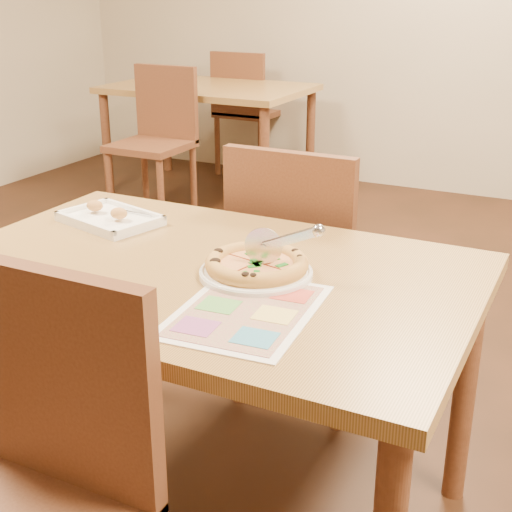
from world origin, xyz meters
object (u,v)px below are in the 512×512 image
at_px(dining_table, 203,300).
at_px(pizza_cutter, 281,241).
at_px(chair_far, 299,249).
at_px(bg_chair_near, 159,124).
at_px(plate, 256,273).
at_px(bg_chair_far, 243,99).
at_px(pizza, 257,264).
at_px(menu, 246,311).
at_px(bg_table, 209,99).
at_px(appetizer_tray, 110,219).
at_px(chair_near, 32,461).

distance_m(dining_table, pizza_cutter, 0.26).
distance_m(chair_far, pizza_cutter, 0.65).
height_order(bg_chair_near, plate, bg_chair_near).
distance_m(dining_table, chair_far, 0.61).
height_order(bg_chair_far, pizza, bg_chair_far).
relative_size(bg_chair_far, plate, 1.78).
relative_size(pizza_cutter, menu, 0.45).
height_order(chair_far, bg_table, chair_far).
bearing_deg(pizza_cutter, appetizer_tray, 150.07).
bearing_deg(dining_table, bg_table, 119.74).
xyz_separation_m(bg_table, bg_chair_far, (0.00, 0.50, -0.07)).
distance_m(dining_table, bg_chair_near, 2.72).
bearing_deg(pizza, bg_table, 122.01).
distance_m(bg_table, menu, 3.48).
height_order(pizza, pizza_cutter, pizza_cutter).
height_order(pizza, appetizer_tray, appetizer_tray).
bearing_deg(plate, chair_far, 103.39).
relative_size(pizza, menu, 0.64).
bearing_deg(bg_table, dining_table, -60.26).
height_order(chair_near, menu, chair_near).
distance_m(dining_table, menu, 0.28).
relative_size(pizza, pizza_cutter, 1.44).
relative_size(chair_near, bg_chair_far, 1.00).
bearing_deg(menu, bg_table, 121.33).
xyz_separation_m(bg_table, pizza_cutter, (1.80, -2.77, 0.17)).
height_order(bg_table, menu, menu).
bearing_deg(pizza, menu, -69.77).
bearing_deg(plate, bg_chair_near, 128.51).
distance_m(chair_near, pizza_cutter, 0.70).
height_order(chair_near, chair_far, same).
height_order(pizza_cutter, appetizer_tray, pizza_cutter).
distance_m(pizza, menu, 0.21).
bearing_deg(menu, appetizer_tray, 150.48).
bearing_deg(bg_chair_near, plate, -51.49).
bearing_deg(pizza_cutter, bg_table, 106.93).
xyz_separation_m(chair_far, bg_chair_far, (-1.60, 2.70, 0.00)).
height_order(pizza_cutter, menu, pizza_cutter).
height_order(plate, pizza, pizza).
height_order(chair_near, plate, chair_near).
bearing_deg(appetizer_tray, chair_near, -62.35).
xyz_separation_m(chair_far, bg_table, (-1.60, 2.20, 0.07)).
height_order(bg_chair_near, appetizer_tray, bg_chair_near).
relative_size(chair_near, pizza_cutter, 2.78).
xyz_separation_m(plate, pizza_cutter, (0.05, 0.02, 0.08)).
relative_size(bg_chair_near, plate, 1.78).
bearing_deg(chair_far, bg_table, -53.95).
distance_m(dining_table, bg_chair_far, 3.67).
relative_size(chair_far, pizza_cutter, 2.78).
bearing_deg(bg_chair_far, bg_table, 90.00).
distance_m(dining_table, chair_near, 0.61).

